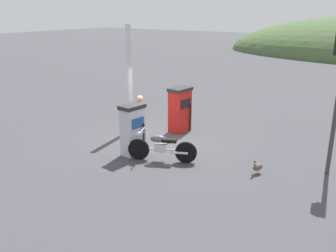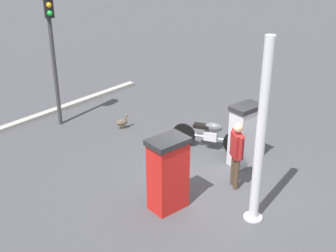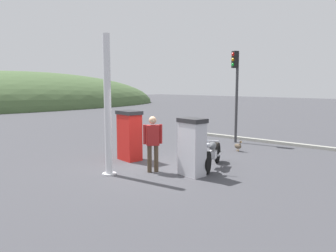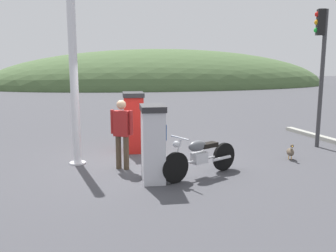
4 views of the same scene
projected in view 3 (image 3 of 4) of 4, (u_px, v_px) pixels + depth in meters
The scene contains 10 objects.
ground_plane at pixel (156, 167), 9.99m from camera, with size 120.00×120.00×0.00m, color #424247.
fuel_pump_near at pixel (192, 147), 9.01m from camera, with size 0.61×0.82×1.63m.
fuel_pump_far at pixel (129, 135), 10.89m from camera, with size 0.69×0.90×1.69m.
motorcycle_near_pump at pixel (213, 153), 9.85m from camera, with size 1.97×0.98×0.97m.
attendant_person at pixel (153, 140), 9.33m from camera, with size 0.53×0.38×1.65m.
wandering_duck at pixel (238, 146), 12.40m from camera, with size 0.29×0.43×0.44m.
roadside_traffic_light at pixel (236, 81), 14.00m from camera, with size 0.40×0.30×4.01m.
canopy_support_pole at pixel (108, 108), 8.96m from camera, with size 0.40×0.40×3.94m.
road_edge_kerb at pixel (257, 140), 14.61m from camera, with size 0.58×6.59×0.12m.
distant_hill_main at pixel (18, 107), 38.02m from camera, with size 39.75×18.10×8.45m.
Camera 3 is at (-6.79, -7.01, 2.53)m, focal length 34.28 mm.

